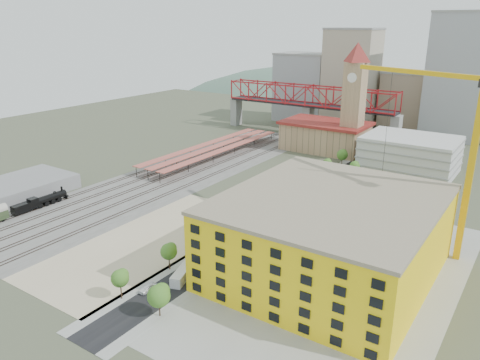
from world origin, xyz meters
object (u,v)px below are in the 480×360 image
Objects in this scene: tower_crane at (463,131)px; construction_building at (330,235)px; clock_tower at (355,90)px; locomotive at (42,201)px; site_trailer_a at (183,274)px; site_trailer_c at (247,233)px; site_trailer_d at (274,215)px; site_trailer_b at (228,245)px; car_0 at (148,288)px.

construction_building is at bearing -129.39° from tower_crane.
clock_tower is 129.75m from locomotive.
tower_crane is at bearing 27.08° from site_trailer_a.
clock_tower is 98.89m from site_trailer_c.
site_trailer_d is at bearing 26.22° from locomotive.
site_trailer_d is (66.00, 32.51, -0.54)m from locomotive.
site_trailer_d is at bearing -173.06° from tower_crane.
locomotive is 2.12× the size of site_trailer_a.
car_0 is at bearing -84.91° from site_trailer_b.
site_trailer_a is 0.97× the size of site_trailer_d.
site_trailer_c is 0.90× the size of site_trailer_d.
construction_building is 5.89× the size of site_trailer_c.
construction_building is 27.79m from site_trailer_c.
construction_building reaches higher than car_0.
construction_building is at bearing 48.18° from car_0.
car_0 is at bearing -132.12° from tower_crane.
construction_building is 42.44m from car_0.
site_trailer_c is at bearing 87.56° from car_0.
clock_tower is 5.92× the size of site_trailer_b.
site_trailer_a is (-46.75, -46.83, -30.46)m from tower_crane.
site_trailer_c is at bearing -156.92° from tower_crane.
site_trailer_d reaches higher than site_trailer_a.
site_trailer_a is at bearing -94.96° from site_trailer_c.
clock_tower is 124.86m from site_trailer_a.
tower_crane is (112.75, 38.20, 29.89)m from locomotive.
site_trailer_b is (0.00, 17.70, -0.08)m from site_trailer_a.
clock_tower reaches higher than tower_crane.
tower_crane is at bearing 50.33° from car_0.
locomotive reaches higher than site_trailer_b.
locomotive is 73.57m from site_trailer_d.
site_trailer_b is 9.20m from site_trailer_c.
site_trailer_d is at bearing 85.04° from site_trailer_c.
site_trailer_b is (-46.75, -29.13, -30.53)m from tower_crane.
site_trailer_a is 1.06× the size of site_trailer_b.
construction_building is at bearing 7.99° from locomotive.
locomotive is 2.07× the size of site_trailer_d.
construction_building reaches higher than locomotive.
site_trailer_d is at bearing 143.00° from construction_building.
locomotive is at bearing -169.49° from site_trailer_c.
tower_crane is 5.99× the size of site_trailer_c.
site_trailer_d is (0.00, 41.14, 0.03)m from site_trailer_a.
site_trailer_a is (8.00, -121.55, -27.42)m from clock_tower.
locomotive is (-92.00, -12.92, -7.56)m from construction_building.
locomotive is 2.31× the size of site_trailer_c.
clock_tower is at bearing 110.34° from site_trailer_d.
site_trailer_a is at bearing -78.31° from site_trailer_b.
site_trailer_a is at bearing 72.34° from car_0.
site_trailer_b reaches higher than car_0.
site_trailer_d is at bearing 101.69° from site_trailer_b.
site_trailer_d is at bearing 88.97° from car_0.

